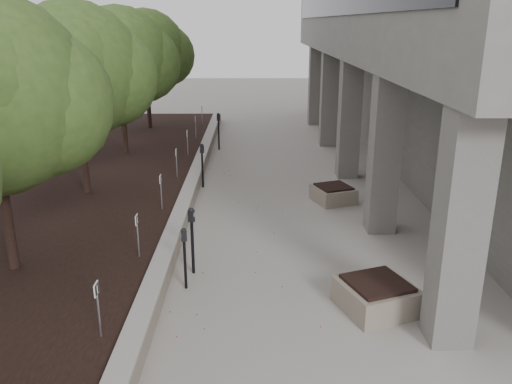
{
  "coord_description": "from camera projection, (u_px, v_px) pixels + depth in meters",
  "views": [
    {
      "loc": [
        0.08,
        -6.8,
        5.2
      ],
      "look_at": [
        0.17,
        5.68,
        1.15
      ],
      "focal_mm": 36.86,
      "sensor_mm": 36.0,
      "label": 1
    }
  ],
  "objects": [
    {
      "name": "crabapple_tree_3",
      "position": [
        78.0,
        100.0,
        14.69
      ],
      "size": [
        4.6,
        4.0,
        5.44
      ],
      "primitive_type": null,
      "color": "#314E1D",
      "rests_on": "planting_bed"
    },
    {
      "name": "berry_scatter",
      "position": [
        245.0,
        245.0,
        12.83
      ],
      "size": [
        3.3,
        14.1,
        0.02
      ],
      "primitive_type": null,
      "color": "maroon",
      "rests_on": "ground"
    },
    {
      "name": "retaining_wall",
      "position": [
        192.0,
        187.0,
        16.54
      ],
      "size": [
        0.39,
        26.0,
        0.5
      ],
      "primitive_type": null,
      "color": "gray",
      "rests_on": "ground"
    },
    {
      "name": "planter_back",
      "position": [
        333.0,
        194.0,
        15.87
      ],
      "size": [
        1.4,
        1.4,
        0.51
      ],
      "primitive_type": null,
      "rotation": [
        0.0,
        0.0,
        0.35
      ],
      "color": "gray",
      "rests_on": "ground"
    },
    {
      "name": "crabapple_tree_4",
      "position": [
        121.0,
        81.0,
        19.44
      ],
      "size": [
        4.6,
        4.0,
        5.44
      ],
      "primitive_type": null,
      "color": "#314E1D",
      "rests_on": "planting_bed"
    },
    {
      "name": "parking_sign_7",
      "position": [
        196.0,
        128.0,
        22.53
      ],
      "size": [
        0.04,
        0.22,
        0.96
      ],
      "primitive_type": null,
      "color": "black",
      "rests_on": "planting_bed"
    },
    {
      "name": "parking_meter_5",
      "position": [
        219.0,
        131.0,
        22.21
      ],
      "size": [
        0.17,
        0.13,
        1.58
      ],
      "primitive_type": null,
      "rotation": [
        0.0,
        0.0,
        0.14
      ],
      "color": "black",
      "rests_on": "ground"
    },
    {
      "name": "parking_sign_6",
      "position": [
        188.0,
        143.0,
        19.68
      ],
      "size": [
        0.04,
        0.22,
        0.96
      ],
      "primitive_type": null,
      "color": "black",
      "rests_on": "planting_bed"
    },
    {
      "name": "parking_sign_8",
      "position": [
        202.0,
        116.0,
        25.38
      ],
      "size": [
        0.04,
        0.22,
        0.96
      ],
      "primitive_type": null,
      "color": "black",
      "rests_on": "planting_bed"
    },
    {
      "name": "parking_sign_4",
      "position": [
        161.0,
        192.0,
        13.97
      ],
      "size": [
        0.04,
        0.22,
        0.96
      ],
      "primitive_type": null,
      "color": "black",
      "rests_on": "planting_bed"
    },
    {
      "name": "parking_meter_4",
      "position": [
        202.0,
        166.0,
        17.12
      ],
      "size": [
        0.17,
        0.15,
        1.47
      ],
      "primitive_type": null,
      "rotation": [
        0.0,
        0.0,
        0.38
      ],
      "color": "black",
      "rests_on": "ground"
    },
    {
      "name": "parking_meter_3",
      "position": [
        192.0,
        241.0,
        11.19
      ],
      "size": [
        0.17,
        0.14,
        1.51
      ],
      "primitive_type": null,
      "rotation": [
        0.0,
        0.0,
        -0.27
      ],
      "color": "black",
      "rests_on": "ground"
    },
    {
      "name": "planter_front",
      "position": [
        376.0,
        295.0,
        9.89
      ],
      "size": [
        1.62,
        1.62,
        0.59
      ],
      "primitive_type": null,
      "rotation": [
        0.0,
        0.0,
        0.36
      ],
      "color": "gray",
      "rests_on": "ground"
    },
    {
      "name": "parking_sign_5",
      "position": [
        177.0,
        163.0,
        16.82
      ],
      "size": [
        0.04,
        0.22,
        0.96
      ],
      "primitive_type": null,
      "color": "black",
      "rests_on": "planting_bed"
    },
    {
      "name": "ground",
      "position": [
        248.0,
        377.0,
        8.07
      ],
      "size": [
        90.0,
        90.0,
        0.0
      ],
      "primitive_type": "plane",
      "color": "#9A948D",
      "rests_on": "ground"
    },
    {
      "name": "parking_sign_2",
      "position": [
        98.0,
        310.0,
        8.26
      ],
      "size": [
        0.04,
        0.22,
        0.96
      ],
      "primitive_type": null,
      "color": "black",
      "rests_on": "planting_bed"
    },
    {
      "name": "parking_sign_3",
      "position": [
        138.0,
        236.0,
        11.12
      ],
      "size": [
        0.04,
        0.22,
        0.96
      ],
      "primitive_type": null,
      "color": "black",
      "rests_on": "planting_bed"
    },
    {
      "name": "parking_meter_2",
      "position": [
        185.0,
        259.0,
        10.56
      ],
      "size": [
        0.15,
        0.13,
        1.33
      ],
      "primitive_type": null,
      "rotation": [
        0.0,
        0.0,
        0.29
      ],
      "color": "black",
      "rests_on": "ground"
    },
    {
      "name": "crabapple_tree_5",
      "position": [
        146.0,
        69.0,
        24.2
      ],
      "size": [
        4.6,
        4.0,
        5.44
      ],
      "primitive_type": null,
      "color": "#314E1D",
      "rests_on": "planting_bed"
    },
    {
      "name": "planting_bed",
      "position": [
        75.0,
        188.0,
        16.53
      ],
      "size": [
        7.0,
        26.0,
        0.4
      ],
      "primitive_type": "cube",
      "color": "black",
      "rests_on": "ground"
    }
  ]
}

